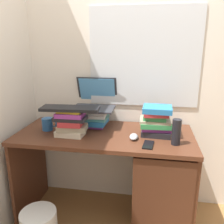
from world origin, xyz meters
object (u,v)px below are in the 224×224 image
object	(u,v)px
desk	(147,178)
laptop	(95,100)
book_stack_keyboard_riser	(71,123)
book_stack_side	(156,121)
cell_phone	(148,145)
book_stack_tall	(93,118)
water_bottle	(176,132)
computer_mouse	(134,137)
keyboard	(70,108)
mug	(48,124)

from	to	relation	value
desk	laptop	bearing A→B (deg)	153.29
book_stack_keyboard_riser	book_stack_side	size ratio (longest dim) A/B	1.00
cell_phone	book_stack_side	bearing A→B (deg)	82.64
book_stack_tall	water_bottle	bearing A→B (deg)	-23.05
desk	computer_mouse	world-z (taller)	computer_mouse
book_stack_tall	book_stack_keyboard_riser	bearing A→B (deg)	-115.17
laptop	water_bottle	xyz separation A→B (m)	(0.64, -0.34, -0.11)
book_stack_tall	cell_phone	bearing A→B (deg)	-35.22
book_stack_tall	desk	bearing A→B (deg)	-19.63
book_stack_tall	laptop	bearing A→B (deg)	90.44
book_stack_tall	water_bottle	xyz separation A→B (m)	(0.64, -0.27, 0.02)
water_bottle	cell_phone	world-z (taller)	water_bottle
keyboard	mug	world-z (taller)	keyboard
desk	computer_mouse	bearing A→B (deg)	-150.00
desk	laptop	world-z (taller)	laptop
book_stack_keyboard_riser	book_stack_side	bearing A→B (deg)	10.29
computer_mouse	book_stack_side	bearing A→B (deg)	33.85
desk	book_stack_tall	distance (m)	0.64
laptop	desk	bearing A→B (deg)	-26.71
laptop	mug	size ratio (longest dim) A/B	2.80
desk	mug	distance (m)	0.89
computer_mouse	cell_phone	size ratio (longest dim) A/B	0.76
mug	computer_mouse	bearing A→B (deg)	-6.38
cell_phone	mug	bearing A→B (deg)	174.09
book_stack_side	computer_mouse	size ratio (longest dim) A/B	2.30
desk	computer_mouse	size ratio (longest dim) A/B	12.88
laptop	keyboard	distance (m)	0.32
book_stack_tall	book_stack_keyboard_riser	distance (m)	0.26
book_stack_keyboard_riser	water_bottle	bearing A→B (deg)	-2.76
book_stack_keyboard_riser	computer_mouse	bearing A→B (deg)	1.06
book_stack_side	cell_phone	distance (m)	0.23
desk	water_bottle	distance (m)	0.48
cell_phone	desk	bearing A→B (deg)	95.13
desk	cell_phone	distance (m)	0.38
book_stack_keyboard_riser	water_bottle	size ratio (longest dim) A/B	1.34
mug	cell_phone	bearing A→B (deg)	-12.29
water_bottle	cell_phone	bearing A→B (deg)	-164.38
book_stack_tall	book_stack_side	distance (m)	0.52
keyboard	mug	xyz separation A→B (m)	(-0.22, 0.09, -0.16)
book_stack_tall	laptop	world-z (taller)	laptop
mug	book_stack_tall	bearing A→B (deg)	24.24
desk	cell_phone	bearing A→B (deg)	-91.24
book_stack_side	cell_phone	world-z (taller)	book_stack_side
book_stack_side	book_stack_tall	bearing A→B (deg)	166.25
book_stack_keyboard_riser	keyboard	xyz separation A→B (m)	(0.00, -0.00, 0.11)
laptop	water_bottle	bearing A→B (deg)	-27.97
desk	mug	size ratio (longest dim) A/B	10.94
desk	cell_phone	xyz separation A→B (m)	(-0.00, -0.16, 0.35)
water_bottle	laptop	bearing A→B (deg)	152.03
laptop	cell_phone	xyz separation A→B (m)	(0.46, -0.39, -0.20)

